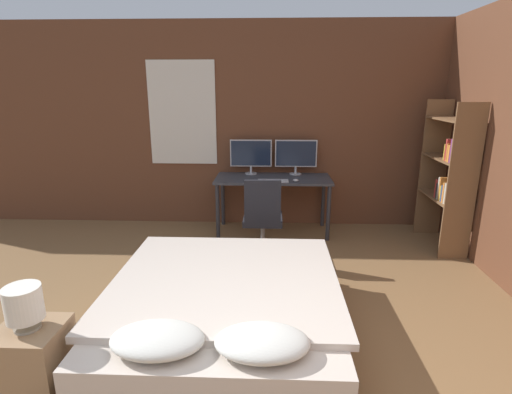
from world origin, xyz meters
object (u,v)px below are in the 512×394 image
computer_mouse (296,180)px  office_chair (263,226)px  desk (273,184)px  nightstand (34,364)px  bookshelf (451,172)px  bedside_lamp (24,304)px  monitor_right (296,155)px  keyboard (273,181)px  bed (225,311)px  monitor_left (251,154)px

computer_mouse → office_chair: size_ratio=0.08×
desk → nightstand: bearing=-115.8°
nightstand → bookshelf: bookshelf is taller
bedside_lamp → nightstand: bearing=0.0°
monitor_right → keyboard: size_ratio=1.47×
bedside_lamp → bed: bearing=31.0°
keyboard → bookshelf: 2.05m
desk → bedside_lamp: bearing=-115.8°
bed → nightstand: bed is taller
nightstand → keyboard: (1.46, 2.79, 0.50)m
monitor_right → computer_mouse: size_ratio=7.88×
keyboard → computer_mouse: 0.28m
bed → bedside_lamp: (-1.09, -0.66, 0.42)m
desk → office_chair: size_ratio=1.60×
monitor_left → keyboard: bearing=-55.8°
bedside_lamp → desk: bedside_lamp is taller
bedside_lamp → keyboard: size_ratio=0.72×
bedside_lamp → bookshelf: bearing=36.1°
desk → monitor_right: bearing=36.6°
bedside_lamp → computer_mouse: 3.29m
monitor_right → computer_mouse: monitor_right is taller
monitor_right → office_chair: monitor_right is taller
computer_mouse → bookshelf: bookshelf is taller
bedside_lamp → monitor_right: bearing=61.5°
monitor_right → bed: bearing=-104.4°
desk → monitor_right: (0.30, 0.22, 0.35)m
bed → bookshelf: bookshelf is taller
office_chair → bed: bearing=-99.1°
desk → monitor_left: (-0.30, 0.22, 0.35)m
nightstand → computer_mouse: size_ratio=7.03×
nightstand → monitor_right: size_ratio=0.89×
bed → office_chair: bearing=80.9°
keyboard → computer_mouse: bearing=0.0°
office_chair → bookshelf: (2.14, 0.32, 0.57)m
desk → monitor_left: monitor_left is taller
bed → keyboard: (0.36, 2.13, 0.52)m
nightstand → bed: bearing=31.0°
monitor_left → computer_mouse: (0.58, -0.44, -0.25)m
bed → keyboard: bearing=80.3°
monitor_left → monitor_right: bearing=0.0°
nightstand → office_chair: 2.60m
nightstand → office_chair: size_ratio=0.53×
monitor_left → bedside_lamp: bearing=-109.7°
monitor_right → monitor_left: bearing=180.0°
desk → monitor_left: bearing=143.4°
monitor_right → keyboard: bearing=-124.2°
desk → computer_mouse: 0.37m
nightstand → monitor_right: monitor_right is taller
keyboard → desk: bearing=90.0°
bed → computer_mouse: (0.64, 2.13, 0.53)m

